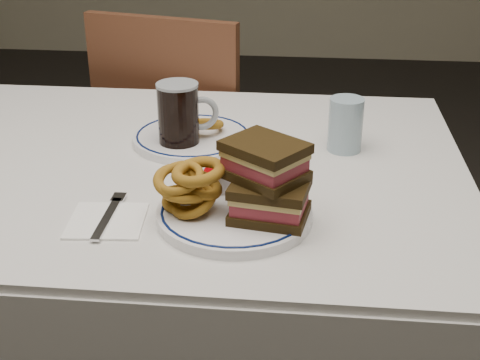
# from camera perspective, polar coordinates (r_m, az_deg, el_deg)

# --- Properties ---
(dining_table) EXTENTS (1.27, 0.87, 0.75)m
(dining_table) POSITION_cam_1_polar(r_m,az_deg,el_deg) (1.36, -8.45, -2.34)
(dining_table) COLOR silver
(dining_table) RESTS_ON floor
(chair_far) EXTENTS (0.51, 0.51, 0.91)m
(chair_far) POSITION_cam_1_polar(r_m,az_deg,el_deg) (1.98, -4.81, 2.47)
(chair_far) COLOR #472717
(chair_far) RESTS_ON floor
(main_plate) EXTENTS (0.25, 0.25, 0.02)m
(main_plate) POSITION_cam_1_polar(r_m,az_deg,el_deg) (1.08, -0.48, -2.88)
(main_plate) COLOR white
(main_plate) RESTS_ON dining_table
(reuben_sandwich) EXTENTS (0.15, 0.15, 0.12)m
(reuben_sandwich) POSITION_cam_1_polar(r_m,az_deg,el_deg) (1.03, 2.35, -0.04)
(reuben_sandwich) COLOR black
(reuben_sandwich) RESTS_ON main_plate
(onion_rings_main) EXTENTS (0.12, 0.10, 0.10)m
(onion_rings_main) POSITION_cam_1_polar(r_m,az_deg,el_deg) (1.06, -4.38, -0.59)
(onion_rings_main) COLOR brown
(onion_rings_main) RESTS_ON main_plate
(ketchup_ramekin) EXTENTS (0.06, 0.06, 0.03)m
(ketchup_ramekin) POSITION_cam_1_polar(r_m,az_deg,el_deg) (1.14, -1.90, 0.15)
(ketchup_ramekin) COLOR silver
(ketchup_ramekin) RESTS_ON main_plate
(beer_mug) EXTENTS (0.12, 0.08, 0.14)m
(beer_mug) POSITION_cam_1_polar(r_m,az_deg,el_deg) (1.32, -5.15, 5.44)
(beer_mug) COLOR black
(beer_mug) RESTS_ON dining_table
(water_glass) EXTENTS (0.07, 0.07, 0.11)m
(water_glass) POSITION_cam_1_polar(r_m,az_deg,el_deg) (1.34, 8.99, 4.69)
(water_glass) COLOR #94B0BF
(water_glass) RESTS_ON dining_table
(far_plate) EXTENTS (0.24, 0.24, 0.02)m
(far_plate) POSITION_cam_1_polar(r_m,az_deg,el_deg) (1.38, -4.06, 3.64)
(far_plate) COLOR white
(far_plate) RESTS_ON dining_table
(onion_rings_far) EXTENTS (0.12, 0.12, 0.05)m
(onion_rings_far) POSITION_cam_1_polar(r_m,az_deg,el_deg) (1.37, -3.87, 4.32)
(onion_rings_far) COLOR brown
(onion_rings_far) RESTS_ON far_plate
(napkin_fork) EXTENTS (0.13, 0.16, 0.01)m
(napkin_fork) POSITION_cam_1_polar(r_m,az_deg,el_deg) (1.10, -11.24, -3.32)
(napkin_fork) COLOR white
(napkin_fork) RESTS_ON dining_table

